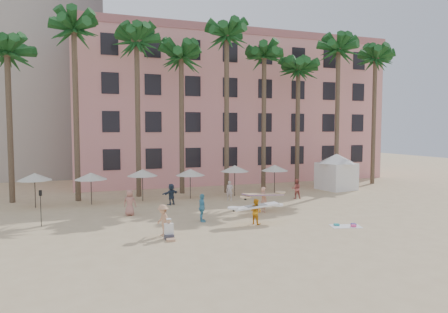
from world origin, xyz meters
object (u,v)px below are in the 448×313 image
Objects in this scene: carrier_yellow at (264,198)px; carrier_white at (256,210)px; pink_hotel at (226,112)px; cabana at (336,168)px.

carrier_yellow is 1.15× the size of carrier_white.
pink_hotel is 11.72× the size of carrier_white.
cabana is (6.73, -13.32, -5.93)m from pink_hotel.
pink_hotel is 16.07m from cabana.
pink_hotel reaches higher than carrier_white.
cabana reaches higher than carrier_yellow.
cabana is 1.51× the size of carrier_yellow.
cabana is at bearing -63.19° from pink_hotel.
carrier_yellow is 3.65m from carrier_white.
cabana is at bearing 38.15° from carrier_white.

